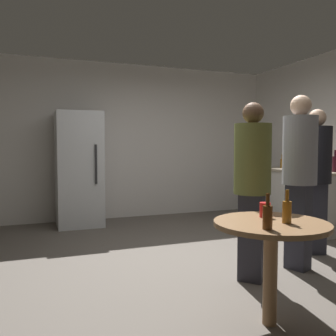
{
  "coord_description": "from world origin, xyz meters",
  "views": [
    {
      "loc": [
        -1.66,
        -3.64,
        1.26
      ],
      "look_at": [
        -0.17,
        0.3,
        1.01
      ],
      "focal_mm": 38.69,
      "sensor_mm": 36.0,
      "label": 1
    }
  ],
  "objects_px": {
    "beer_bottle_on_counter": "(282,163)",
    "person_in_black_shirt": "(316,170)",
    "person_in_gray_shirt": "(299,168)",
    "person_in_olive_shirt": "(252,177)",
    "plastic_cup_red": "(265,210)",
    "beer_bottle_brown": "(268,216)",
    "wine_bottle_on_counter": "(335,164)",
    "foreground_table": "(271,236)",
    "kettle": "(296,165)",
    "beer_bottle_amber": "(287,211)",
    "refrigerator": "(79,169)"
  },
  "relations": [
    {
      "from": "refrigerator",
      "to": "kettle",
      "type": "bearing_deg",
      "value": -21.37
    },
    {
      "from": "person_in_black_shirt",
      "to": "wine_bottle_on_counter",
      "type": "bearing_deg",
      "value": 142.36
    },
    {
      "from": "plastic_cup_red",
      "to": "beer_bottle_amber",
      "type": "bearing_deg",
      "value": -85.84
    },
    {
      "from": "wine_bottle_on_counter",
      "to": "foreground_table",
      "type": "height_order",
      "value": "wine_bottle_on_counter"
    },
    {
      "from": "beer_bottle_brown",
      "to": "kettle",
      "type": "bearing_deg",
      "value": 47.12
    },
    {
      "from": "person_in_gray_shirt",
      "to": "wine_bottle_on_counter",
      "type": "bearing_deg",
      "value": -168.15
    },
    {
      "from": "beer_bottle_amber",
      "to": "person_in_olive_shirt",
      "type": "distance_m",
      "value": 0.9
    },
    {
      "from": "person_in_gray_shirt",
      "to": "person_in_olive_shirt",
      "type": "bearing_deg",
      "value": -12.44
    },
    {
      "from": "kettle",
      "to": "plastic_cup_red",
      "type": "bearing_deg",
      "value": -134.01
    },
    {
      "from": "beer_bottle_on_counter",
      "to": "person_in_black_shirt",
      "type": "height_order",
      "value": "person_in_black_shirt"
    },
    {
      "from": "person_in_olive_shirt",
      "to": "wine_bottle_on_counter",
      "type": "bearing_deg",
      "value": 163.72
    },
    {
      "from": "wine_bottle_on_counter",
      "to": "foreground_table",
      "type": "relative_size",
      "value": 0.39
    },
    {
      "from": "kettle",
      "to": "person_in_olive_shirt",
      "type": "bearing_deg",
      "value": -138.65
    },
    {
      "from": "person_in_olive_shirt",
      "to": "refrigerator",
      "type": "bearing_deg",
      "value": -111.59
    },
    {
      "from": "person_in_gray_shirt",
      "to": "beer_bottle_on_counter",
      "type": "bearing_deg",
      "value": -146.19
    },
    {
      "from": "beer_bottle_on_counter",
      "to": "foreground_table",
      "type": "xyz_separation_m",
      "value": [
        -2.37,
        -2.89,
        -0.35
      ]
    },
    {
      "from": "foreground_table",
      "to": "beer_bottle_brown",
      "type": "relative_size",
      "value": 3.48
    },
    {
      "from": "kettle",
      "to": "wine_bottle_on_counter",
      "type": "height_order",
      "value": "wine_bottle_on_counter"
    },
    {
      "from": "refrigerator",
      "to": "beer_bottle_amber",
      "type": "height_order",
      "value": "refrigerator"
    },
    {
      "from": "beer_bottle_on_counter",
      "to": "refrigerator",
      "type": "bearing_deg",
      "value": 165.05
    },
    {
      "from": "beer_bottle_on_counter",
      "to": "foreground_table",
      "type": "height_order",
      "value": "beer_bottle_on_counter"
    },
    {
      "from": "wine_bottle_on_counter",
      "to": "beer_bottle_brown",
      "type": "relative_size",
      "value": 1.35
    },
    {
      "from": "refrigerator",
      "to": "person_in_olive_shirt",
      "type": "relative_size",
      "value": 1.08
    },
    {
      "from": "foreground_table",
      "to": "beer_bottle_amber",
      "type": "distance_m",
      "value": 0.22
    },
    {
      "from": "foreground_table",
      "to": "person_in_olive_shirt",
      "type": "xyz_separation_m",
      "value": [
        0.35,
        0.76,
        0.34
      ]
    },
    {
      "from": "person_in_olive_shirt",
      "to": "plastic_cup_red",
      "type": "bearing_deg",
      "value": 20.56
    },
    {
      "from": "kettle",
      "to": "foreground_table",
      "type": "height_order",
      "value": "kettle"
    },
    {
      "from": "beer_bottle_brown",
      "to": "person_in_olive_shirt",
      "type": "bearing_deg",
      "value": 61.3
    },
    {
      "from": "beer_bottle_on_counter",
      "to": "beer_bottle_amber",
      "type": "relative_size",
      "value": 1.0
    },
    {
      "from": "refrigerator",
      "to": "beer_bottle_brown",
      "type": "bearing_deg",
      "value": -80.09
    },
    {
      "from": "person_in_olive_shirt",
      "to": "person_in_gray_shirt",
      "type": "bearing_deg",
      "value": 145.85
    },
    {
      "from": "refrigerator",
      "to": "kettle",
      "type": "distance_m",
      "value": 3.43
    },
    {
      "from": "kettle",
      "to": "beer_bottle_brown",
      "type": "distance_m",
      "value": 3.68
    },
    {
      "from": "refrigerator",
      "to": "wine_bottle_on_counter",
      "type": "relative_size",
      "value": 5.81
    },
    {
      "from": "person_in_black_shirt",
      "to": "beer_bottle_brown",
      "type": "bearing_deg",
      "value": -31.77
    },
    {
      "from": "refrigerator",
      "to": "foreground_table",
      "type": "relative_size",
      "value": 2.25
    },
    {
      "from": "kettle",
      "to": "wine_bottle_on_counter",
      "type": "xyz_separation_m",
      "value": [
        0.12,
        -0.66,
        0.05
      ]
    },
    {
      "from": "wine_bottle_on_counter",
      "to": "plastic_cup_red",
      "type": "xyz_separation_m",
      "value": [
        -2.4,
        -1.7,
        -0.23
      ]
    },
    {
      "from": "plastic_cup_red",
      "to": "beer_bottle_brown",
      "type": "bearing_deg",
      "value": -123.58
    },
    {
      "from": "foreground_table",
      "to": "person_in_black_shirt",
      "type": "height_order",
      "value": "person_in_black_shirt"
    },
    {
      "from": "kettle",
      "to": "person_in_gray_shirt",
      "type": "bearing_deg",
      "value": -129.47
    },
    {
      "from": "person_in_gray_shirt",
      "to": "kettle",
      "type": "bearing_deg",
      "value": -151.35
    },
    {
      "from": "beer_bottle_on_counter",
      "to": "person_in_gray_shirt",
      "type": "xyz_separation_m",
      "value": [
        -1.38,
        -2.03,
        0.06
      ]
    },
    {
      "from": "person_in_black_shirt",
      "to": "kettle",
      "type": "bearing_deg",
      "value": 166.46
    },
    {
      "from": "beer_bottle_brown",
      "to": "person_in_black_shirt",
      "type": "height_order",
      "value": "person_in_black_shirt"
    },
    {
      "from": "wine_bottle_on_counter",
      "to": "beer_bottle_amber",
      "type": "relative_size",
      "value": 1.35
    },
    {
      "from": "person_in_olive_shirt",
      "to": "person_in_gray_shirt",
      "type": "xyz_separation_m",
      "value": [
        0.63,
        0.11,
        0.07
      ]
    },
    {
      "from": "beer_bottle_amber",
      "to": "person_in_olive_shirt",
      "type": "bearing_deg",
      "value": 71.45
    },
    {
      "from": "beer_bottle_amber",
      "to": "beer_bottle_brown",
      "type": "xyz_separation_m",
      "value": [
        -0.24,
        -0.11,
        0.0
      ]
    },
    {
      "from": "foreground_table",
      "to": "person_in_olive_shirt",
      "type": "bearing_deg",
      "value": 65.19
    }
  ]
}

